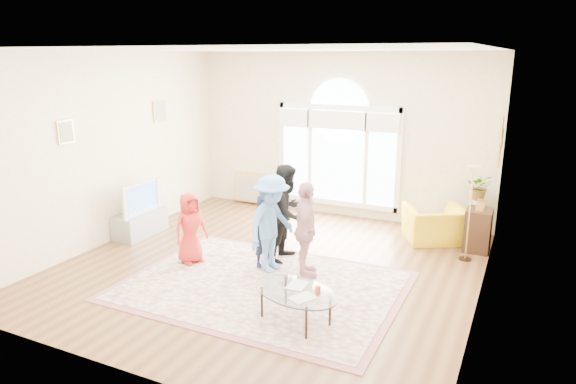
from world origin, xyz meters
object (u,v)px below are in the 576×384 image
at_px(tv_console, 140,223).
at_px(armchair, 435,225).
at_px(coffee_table, 296,292).
at_px(television, 139,197).
at_px(area_rug, 262,286).

xyz_separation_m(tv_console, armchair, (4.82, 1.90, 0.10)).
xyz_separation_m(coffee_table, armchair, (1.00, 3.55, -0.09)).
bearing_deg(tv_console, coffee_table, -23.37).
bearing_deg(television, coffee_table, -23.42).
height_order(television, coffee_table, television).
xyz_separation_m(tv_console, television, (0.01, -0.00, 0.49)).
distance_m(area_rug, coffee_table, 1.16).
height_order(coffee_table, armchair, armchair).
bearing_deg(area_rug, coffee_table, -39.85).
bearing_deg(area_rug, armchair, 57.22).
bearing_deg(tv_console, television, -0.00).
xyz_separation_m(television, armchair, (4.81, 1.90, -0.39)).
relative_size(area_rug, armchair, 3.76).
relative_size(coffee_table, armchair, 1.38).
bearing_deg(tv_console, area_rug, -17.69).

